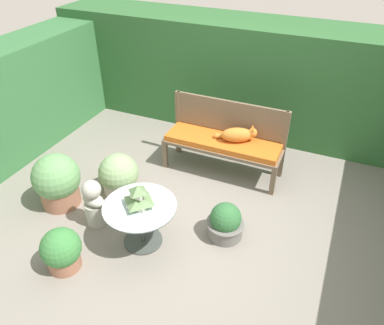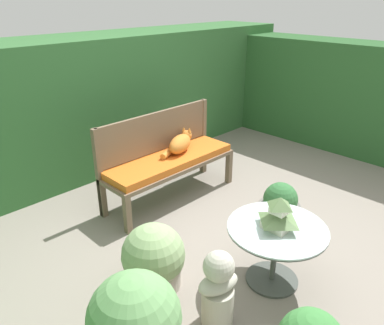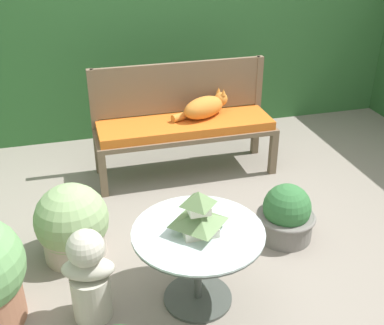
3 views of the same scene
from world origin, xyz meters
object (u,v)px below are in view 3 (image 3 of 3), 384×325
object	(u,v)px
cat	(205,107)
patio_table	(198,246)
pagoda_birdhouse	(198,215)
potted_plant_bench_left	(72,225)
garden_bust	(89,276)
potted_plant_patio_mid	(286,215)
garden_bench	(185,129)

from	to	relation	value
cat	patio_table	xyz separation A→B (m)	(-0.51, -1.59, -0.19)
pagoda_birdhouse	potted_plant_bench_left	world-z (taller)	pagoda_birdhouse
garden_bust	cat	bearing A→B (deg)	67.45
cat	garden_bust	xyz separation A→B (m)	(-1.12, -1.55, -0.30)
garden_bust	pagoda_birdhouse	bearing A→B (deg)	9.94
potted_plant_patio_mid	pagoda_birdhouse	bearing A→B (deg)	-150.24
pagoda_birdhouse	potted_plant_patio_mid	world-z (taller)	pagoda_birdhouse
garden_bench	garden_bust	distance (m)	1.78
patio_table	pagoda_birdhouse	distance (m)	0.21
cat	garden_bust	size ratio (longest dim) A/B	0.90
garden_bench	cat	xyz separation A→B (m)	(0.18, 0.04, 0.17)
pagoda_birdhouse	cat	bearing A→B (deg)	72.26
potted_plant_bench_left	patio_table	bearing A→B (deg)	-42.60
garden_bench	patio_table	size ratio (longest dim) A/B	2.05
garden_bench	garden_bust	xyz separation A→B (m)	(-0.94, -1.51, -0.13)
patio_table	garden_bust	xyz separation A→B (m)	(-0.62, 0.04, -0.11)
garden_bust	potted_plant_patio_mid	distance (m)	1.44
patio_table	pagoda_birdhouse	world-z (taller)	pagoda_birdhouse
garden_bench	potted_plant_bench_left	xyz separation A→B (m)	(-1.01, -0.92, -0.18)
garden_bust	potted_plant_bench_left	world-z (taller)	garden_bust
garden_bench	pagoda_birdhouse	bearing A→B (deg)	-101.89
garden_bench	potted_plant_bench_left	world-z (taller)	potted_plant_bench_left
garden_bench	potted_plant_patio_mid	bearing A→B (deg)	-68.23
cat	pagoda_birdhouse	xyz separation A→B (m)	(-0.51, -1.59, 0.02)
potted_plant_patio_mid	patio_table	bearing A→B (deg)	-150.24
potted_plant_bench_left	garden_bench	bearing A→B (deg)	42.34
patio_table	pagoda_birdhouse	bearing A→B (deg)	0.00
patio_table	garden_bust	world-z (taller)	garden_bust
cat	potted_plant_bench_left	bearing A→B (deg)	-164.52
garden_bench	cat	size ratio (longest dim) A/B	2.91
garden_bench	potted_plant_patio_mid	world-z (taller)	garden_bench
potted_plant_patio_mid	potted_plant_bench_left	distance (m)	1.46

